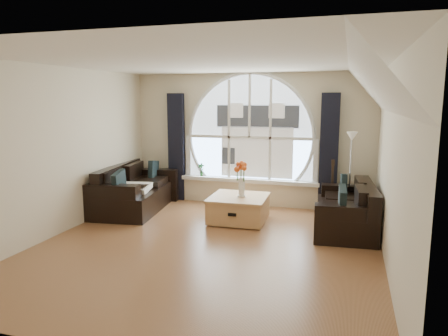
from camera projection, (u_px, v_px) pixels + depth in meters
ground at (206, 247)px, 6.18m from camera, size 5.00×5.50×0.01m
ceiling at (205, 61)px, 5.73m from camera, size 5.00×5.50×0.01m
wall_back at (250, 140)px, 8.55m from camera, size 5.00×0.01×2.70m
wall_front at (93, 202)px, 3.36m from camera, size 5.00×0.01×2.70m
wall_left at (60, 151)px, 6.67m from camera, size 0.01×5.50×2.70m
wall_right at (392, 165)px, 5.24m from camera, size 0.01×5.50×2.70m
attic_slope at (372, 85)px, 5.16m from camera, size 0.92×5.50×0.72m
arched_window at (250, 126)px, 8.47m from camera, size 2.60×0.06×2.15m
window_sill at (248, 180)px, 8.59m from camera, size 2.90×0.22×0.08m
window_frame at (249, 126)px, 8.45m from camera, size 2.76×0.08×2.15m
neighbor_house at (257, 133)px, 8.44m from camera, size 1.70×0.02×1.50m
curtain_left at (177, 147)px, 8.93m from camera, size 0.35×0.12×2.30m
curtain_right at (329, 153)px, 8.01m from camera, size 0.35×0.12×2.30m
sofa_left at (136, 190)px, 8.18m from camera, size 1.24×2.09×0.88m
sofa_right at (345, 207)px, 6.92m from camera, size 1.02×1.85×0.79m
coffee_chest at (239, 208)px, 7.46m from camera, size 1.04×1.04×0.49m
throw_blanket at (135, 188)px, 7.88m from camera, size 0.64×0.64×0.10m
vase_flowers at (242, 175)px, 7.33m from camera, size 0.24×0.24×0.70m
floor_lamp at (350, 176)px, 7.53m from camera, size 0.24×0.24×1.60m
guitar at (332, 186)px, 7.93m from camera, size 0.39×0.28×1.06m
potted_plant at (201, 170)px, 8.86m from camera, size 0.15×0.11×0.27m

